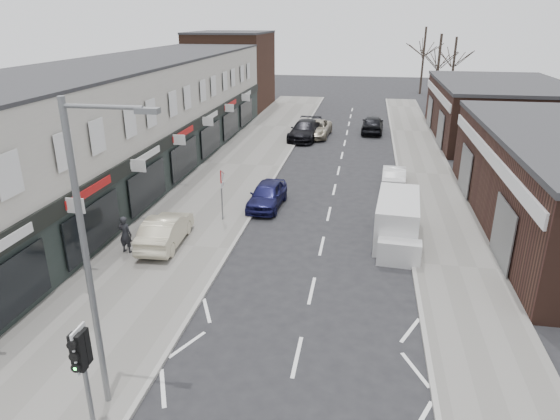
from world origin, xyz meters
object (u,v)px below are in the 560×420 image
at_px(parked_car_left_b, 305,130).
at_px(parked_car_left_c, 316,129).
at_px(warning_sign, 222,180).
at_px(parked_car_left_a, 267,195).
at_px(street_lamp, 91,248).
at_px(sedan_on_pavement, 165,230).
at_px(white_van, 397,222).
at_px(parked_car_right_a, 394,176).
at_px(pedestrian, 125,234).
at_px(traffic_light, 82,359).
at_px(parked_car_right_b, 373,124).

height_order(parked_car_left_b, parked_car_left_c, parked_car_left_b).
xyz_separation_m(warning_sign, parked_car_left_a, (1.76, 2.47, -1.51)).
bearing_deg(street_lamp, sedan_on_pavement, 103.87).
distance_m(white_van, parked_car_right_a, 8.18).
distance_m(pedestrian, parked_car_right_a, 16.55).
xyz_separation_m(warning_sign, sedan_on_pavement, (-1.72, -3.25, -1.40)).
relative_size(warning_sign, parked_car_right_a, 0.70).
xyz_separation_m(white_van, parked_car_right_a, (0.19, 8.18, -0.32)).
bearing_deg(pedestrian, sedan_on_pavement, -134.12).
distance_m(street_lamp, white_van, 14.76).
bearing_deg(warning_sign, white_van, -5.70).
distance_m(street_lamp, parked_car_left_b, 31.80).
height_order(traffic_light, warning_sign, traffic_light).
xyz_separation_m(warning_sign, parked_car_right_b, (7.36, 22.29, -1.42)).
relative_size(pedestrian, parked_car_left_b, 0.31).
xyz_separation_m(street_lamp, parked_car_right_a, (8.03, 20.13, -3.98)).
distance_m(street_lamp, sedan_on_pavement, 10.55).
bearing_deg(sedan_on_pavement, pedestrian, 33.94).
height_order(sedan_on_pavement, parked_car_left_c, sedan_on_pavement).
distance_m(warning_sign, parked_car_left_a, 3.39).
relative_size(sedan_on_pavement, parked_car_right_b, 0.91).
bearing_deg(street_lamp, pedestrian, 113.75).
xyz_separation_m(parked_car_left_a, parked_car_left_b, (-0.00, 16.27, 0.09)).
bearing_deg(warning_sign, street_lamp, -87.16).
relative_size(sedan_on_pavement, parked_car_left_a, 1.02).
bearing_deg(traffic_light, street_lamp, 95.88).
height_order(pedestrian, parked_car_right_b, pedestrian).
bearing_deg(parked_car_left_c, street_lamp, -89.80).
xyz_separation_m(pedestrian, parked_car_right_b, (10.46, 26.59, -0.17)).
bearing_deg(white_van, warning_sign, 178.54).
height_order(parked_car_left_a, parked_car_left_c, parked_car_left_a).
xyz_separation_m(traffic_light, parked_car_right_a, (7.90, 21.35, -1.78)).
distance_m(traffic_light, sedan_on_pavement, 11.17).
xyz_separation_m(street_lamp, parked_car_left_b, (1.13, 31.54, -3.84)).
relative_size(parked_car_left_b, parked_car_right_a, 1.38).
height_order(street_lamp, sedan_on_pavement, street_lamp).
height_order(traffic_light, parked_car_right_b, traffic_light).
distance_m(street_lamp, parked_car_right_a, 22.03).
relative_size(parked_car_left_a, parked_car_left_b, 0.76).
bearing_deg(parked_car_left_b, white_van, -66.07).
xyz_separation_m(white_van, pedestrian, (-11.57, -3.46, -0.01)).
bearing_deg(parked_car_left_a, sedan_on_pavement, -118.64).
height_order(sedan_on_pavement, parked_car_left_b, parked_car_left_b).
bearing_deg(street_lamp, traffic_light, -84.12).
bearing_deg(pedestrian, street_lamp, 122.25).
bearing_deg(parked_car_right_a, warning_sign, 43.12).
bearing_deg(sedan_on_pavement, street_lamp, 100.42).
bearing_deg(parked_car_left_a, pedestrian, -122.98).
bearing_deg(traffic_light, pedestrian, 111.70).
bearing_deg(parked_car_left_c, parked_car_right_a, -60.59).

